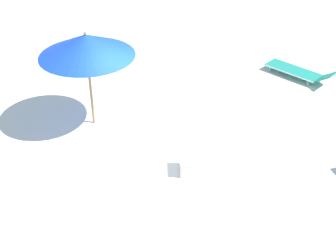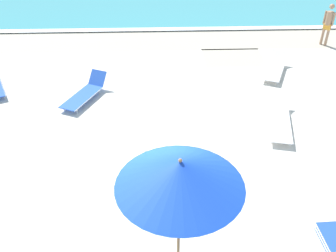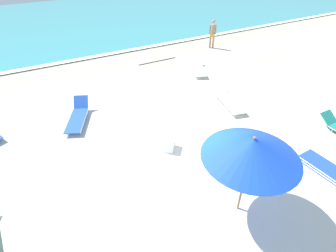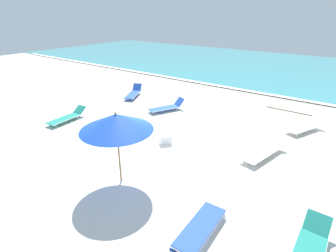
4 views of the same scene
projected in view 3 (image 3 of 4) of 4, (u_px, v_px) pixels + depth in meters
The scene contains 9 objects.
ground_plane at pixel (177, 175), 8.08m from camera, with size 60.00×60.00×0.16m.
ocean_water at pixel (56, 22), 22.38m from camera, with size 60.00×19.59×0.07m.
beach_umbrella at pixel (252, 148), 5.76m from camera, with size 2.24×2.24×2.42m.
lounger_stack at pixel (330, 172), 7.88m from camera, with size 0.68×1.91×0.24m.
sun_lounger_beside_umbrella at pixel (198, 68), 14.02m from camera, with size 1.38×2.12×0.55m.
sun_lounger_near_water_right at pixel (227, 99), 11.29m from camera, with size 1.11×2.40×0.50m.
sun_lounger_mid_beach_solo at pixel (78, 116), 10.19m from camera, with size 1.41×2.11×0.61m.
beachgoer_wading_adult at pixel (213, 32), 16.58m from camera, with size 0.35×0.33×1.76m.
cooler_box at pixel (169, 145), 8.83m from camera, with size 0.59×0.61×0.37m.
Camera 3 is at (-2.99, -4.83, 5.86)m, focal length 28.00 mm.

